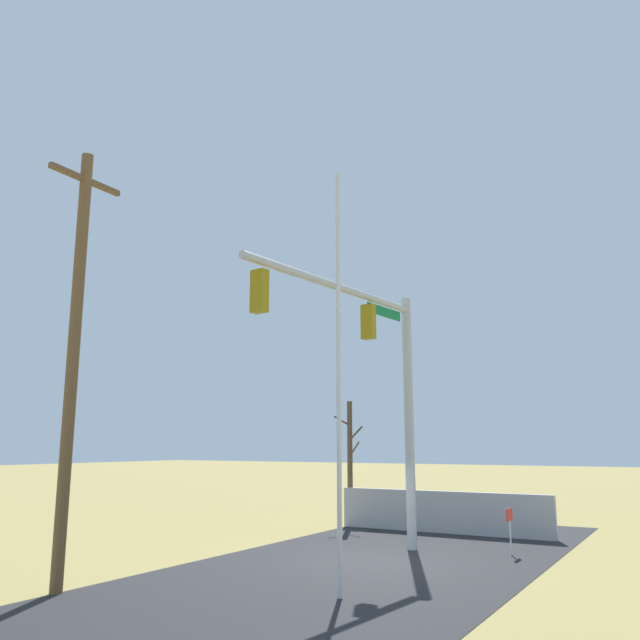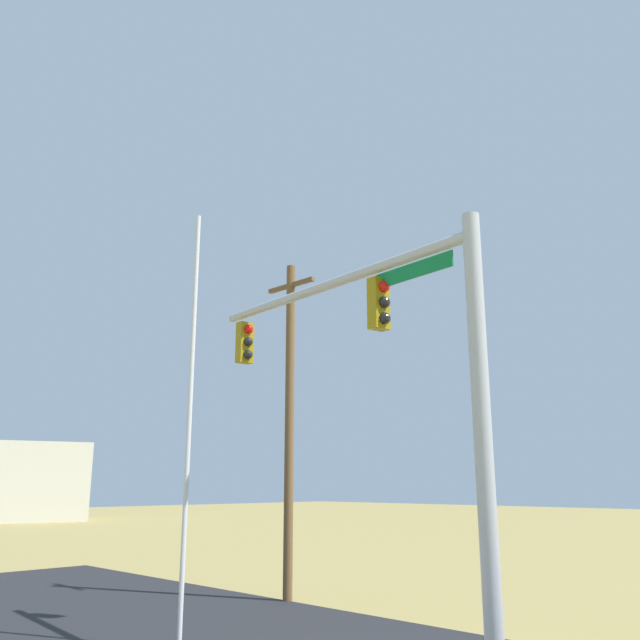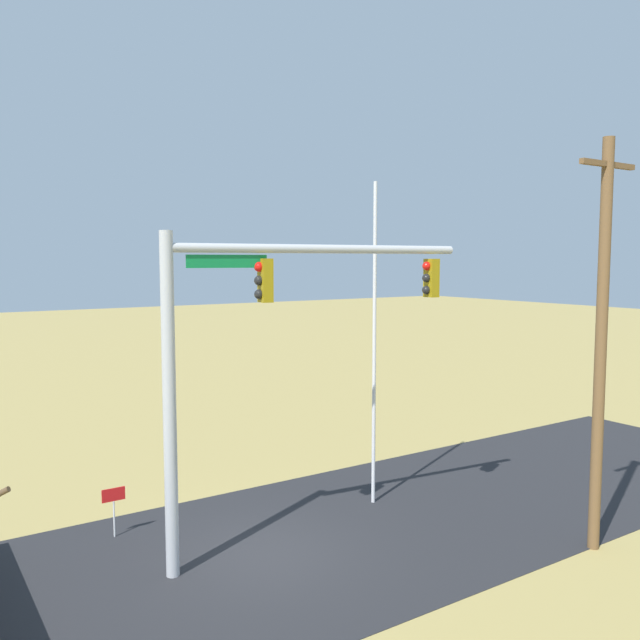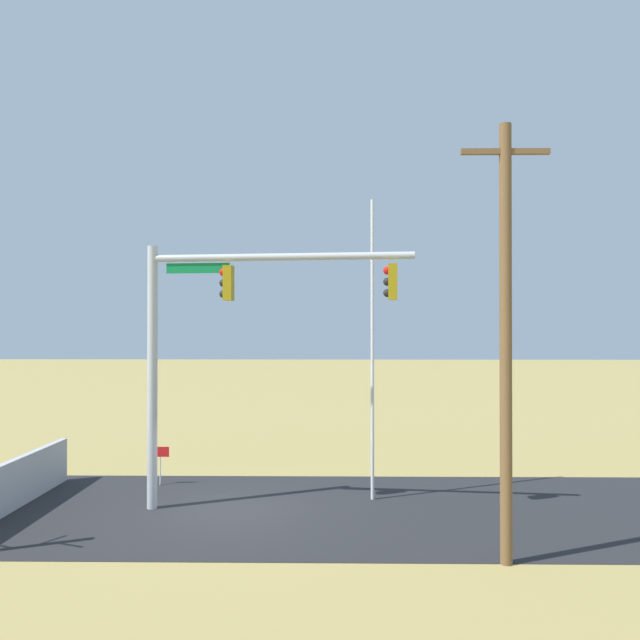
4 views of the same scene
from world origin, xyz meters
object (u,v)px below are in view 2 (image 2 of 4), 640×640
distant_building (39,481)px  flagpole (189,416)px  signal_mast (392,364)px  utility_pole (289,418)px

distant_building → flagpole: bearing=177.4°
signal_mast → flagpole: size_ratio=0.84×
utility_pole → distant_building: bearing=165.0°
signal_mast → utility_pole: (-6.84, 3.88, -0.22)m
flagpole → utility_pole: size_ratio=0.93×
signal_mast → flagpole: (-4.33, -1.23, -0.70)m
flagpole → distant_building: bearing=160.1°
flagpole → distant_building: (-47.02, 17.07, -1.14)m
utility_pole → flagpole: bearing=-63.8°
signal_mast → utility_pole: size_ratio=0.78×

